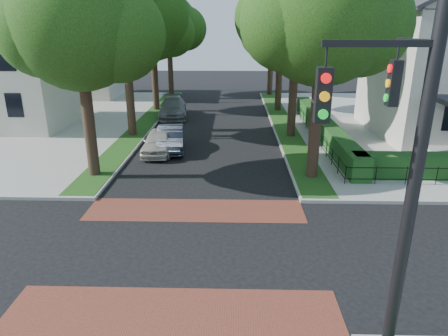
% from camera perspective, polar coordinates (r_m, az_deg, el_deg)
% --- Properties ---
extents(ground, '(120.00, 120.00, 0.00)m').
position_cam_1_polar(ground, '(14.00, -5.36, -11.66)').
color(ground, black).
rests_on(ground, ground).
extents(crosswalk_far, '(9.00, 2.20, 0.01)m').
position_cam_1_polar(crosswalk_far, '(16.80, -4.10, -6.01)').
color(crosswalk_far, brown).
rests_on(crosswalk_far, ground).
extents(crosswalk_near, '(9.00, 2.20, 0.01)m').
position_cam_1_polar(crosswalk_near, '(11.40, -7.32, -19.94)').
color(crosswalk_near, brown).
rests_on(crosswalk_near, ground).
extents(grass_strip_ne, '(1.60, 29.80, 0.02)m').
position_cam_1_polar(grass_strip_ne, '(32.01, 8.36, 6.52)').
color(grass_strip_ne, '#233F12').
rests_on(grass_strip_ne, sidewalk_ne).
extents(grass_strip_nw, '(1.60, 29.80, 0.02)m').
position_cam_1_polar(grass_strip_nw, '(32.54, -11.01, 6.58)').
color(grass_strip_nw, '#233F12').
rests_on(grass_strip_nw, sidewalk_nw).
extents(tree_right_near, '(7.75, 6.67, 10.66)m').
position_cam_1_polar(tree_right_near, '(19.55, 14.24, 20.11)').
color(tree_right_near, black).
rests_on(tree_right_near, sidewalk_ne).
extents(tree_right_mid, '(8.25, 7.09, 11.22)m').
position_cam_1_polar(tree_right_mid, '(27.45, 10.62, 20.76)').
color(tree_right_mid, black).
rests_on(tree_right_mid, sidewalk_ne).
extents(tree_right_far, '(7.25, 6.23, 9.74)m').
position_cam_1_polar(tree_right_far, '(36.34, 8.28, 18.78)').
color(tree_right_far, black).
rests_on(tree_right_far, sidewalk_ne).
extents(tree_right_back, '(7.50, 6.45, 10.20)m').
position_cam_1_polar(tree_right_back, '(45.30, 6.99, 19.38)').
color(tree_right_back, black).
rests_on(tree_right_back, sidewalk_ne).
extents(tree_left_near, '(7.50, 6.45, 10.20)m').
position_cam_1_polar(tree_left_near, '(20.36, -19.63, 18.55)').
color(tree_left_near, black).
rests_on(tree_left_near, sidewalk_nw).
extents(tree_left_mid, '(8.00, 6.88, 11.48)m').
position_cam_1_polar(tree_left_mid, '(28.04, -13.88, 21.24)').
color(tree_left_mid, black).
rests_on(tree_left_mid, sidewalk_nw).
extents(tree_left_far, '(7.00, 6.02, 9.86)m').
position_cam_1_polar(tree_left_far, '(36.78, -10.01, 19.03)').
color(tree_left_far, black).
rests_on(tree_left_far, sidewalk_nw).
extents(tree_left_back, '(7.75, 6.66, 10.44)m').
position_cam_1_polar(tree_left_back, '(45.67, -7.74, 19.54)').
color(tree_left_back, black).
rests_on(tree_left_back, sidewalk_nw).
extents(hedge_main_road, '(1.00, 18.00, 1.20)m').
position_cam_1_polar(hedge_main_road, '(28.32, 13.99, 5.68)').
color(hedge_main_road, '#1A4016').
rests_on(hedge_main_road, sidewalk_ne).
extents(fence_main_road, '(0.06, 18.00, 0.90)m').
position_cam_1_polar(fence_main_road, '(28.20, 12.37, 5.43)').
color(fence_main_road, black).
rests_on(fence_main_road, sidewalk_ne).
extents(house_left_near, '(10.00, 9.00, 10.14)m').
position_cam_1_polar(house_left_near, '(34.49, -29.06, 13.50)').
color(house_left_near, beige).
rests_on(house_left_near, sidewalk_nw).
extents(house_left_far, '(10.00, 9.00, 10.14)m').
position_cam_1_polar(house_left_far, '(47.14, -20.53, 15.64)').
color(house_left_far, beige).
rests_on(house_left_far, sidewalk_nw).
extents(traffic_signal, '(2.17, 2.00, 8.00)m').
position_cam_1_polar(traffic_signal, '(8.55, 24.09, 0.65)').
color(traffic_signal, black).
rests_on(traffic_signal, sidewalk_se).
extents(parked_car_front, '(1.76, 4.26, 1.45)m').
position_cam_1_polar(parked_car_front, '(24.39, -9.28, 3.76)').
color(parked_car_front, beige).
rests_on(parked_car_front, ground).
extents(parked_car_middle, '(2.08, 4.61, 1.47)m').
position_cam_1_polar(parked_car_middle, '(24.92, -7.60, 4.21)').
color(parked_car_middle, '#1F252F').
rests_on(parked_car_middle, ground).
extents(parked_car_rear, '(2.88, 5.78, 1.61)m').
position_cam_1_polar(parked_car_rear, '(34.32, -7.30, 8.54)').
color(parked_car_rear, slate).
rests_on(parked_car_rear, ground).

